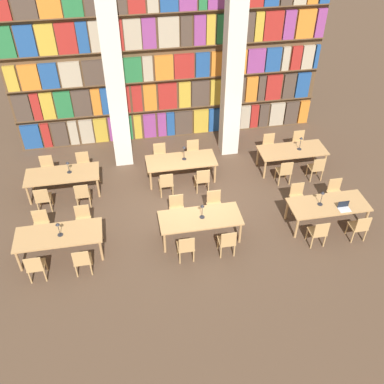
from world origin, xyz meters
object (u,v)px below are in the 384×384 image
(desk_lamp_2, at_px, (322,196))
(desk_lamp_3, at_px, (68,165))
(pillar_center, at_px, (233,69))
(reading_table_3, at_px, (62,176))
(reading_table_4, at_px, (181,162))
(chair_13, at_px, (47,168))
(chair_16, at_px, (166,183))
(chair_2, at_px, (82,260))
(desk_lamp_5, at_px, (301,141))
(chair_18, at_px, (202,179))
(chair_23, at_px, (299,143))
(chair_5, at_px, (177,209))
(chair_15, at_px, (83,165))
(chair_10, at_px, (359,227))
(chair_14, at_px, (83,194))
(chair_9, at_px, (297,197))
(chair_17, at_px, (160,156))
(chair_0, at_px, (36,266))
(desk_lamp_0, at_px, (58,227))
(desk_lamp_4, at_px, (184,150))
(reading_table_5, at_px, (292,152))
(laptop, at_px, (344,208))
(chair_4, at_px, (186,247))
(chair_1, at_px, (41,224))
(chair_12, at_px, (43,198))
(chair_20, at_px, (284,171))
(pillar_left, at_px, (115,78))
(chair_7, at_px, (214,204))
(chair_11, at_px, (335,192))
(reading_table_0, at_px, (59,236))
(chair_6, at_px, (227,241))
(chair_22, at_px, (316,168))
(chair_8, at_px, (318,232))
(reading_table_1, at_px, (200,219))

(desk_lamp_2, relative_size, desk_lamp_3, 1.17)
(pillar_center, distance_m, reading_table_3, 6.19)
(reading_table_3, height_order, reading_table_4, same)
(chair_13, xyz_separation_m, chair_16, (3.61, -1.42, 0.00))
(chair_2, relative_size, desk_lamp_5, 1.85)
(chair_13, bearing_deg, desk_lamp_2, 155.43)
(chair_18, distance_m, chair_23, 3.95)
(chair_5, relative_size, desk_lamp_2, 1.88)
(chair_15, bearing_deg, chair_10, 149.86)
(chair_14, xyz_separation_m, desk_lamp_5, (6.95, 0.73, 0.57))
(chair_9, height_order, chair_17, same)
(chair_0, relative_size, desk_lamp_0, 2.06)
(desk_lamp_4, distance_m, reading_table_5, 3.58)
(chair_18, relative_size, desk_lamp_4, 1.76)
(laptop, relative_size, chair_23, 0.37)
(chair_4, bearing_deg, chair_23, 41.70)
(reading_table_4, distance_m, chair_17, 0.97)
(chair_1, relative_size, chair_17, 1.00)
(reading_table_3, relative_size, desk_lamp_5, 4.70)
(chair_15, xyz_separation_m, chair_17, (2.49, 0.07, 0.00))
(desk_lamp_2, relative_size, reading_table_5, 0.21)
(chair_12, xyz_separation_m, chair_20, (7.34, 0.00, 0.00))
(chair_15, bearing_deg, reading_table_4, 167.55)
(pillar_left, relative_size, chair_12, 6.92)
(chair_5, relative_size, laptop, 2.71)
(chair_1, height_order, reading_table_4, chair_1)
(chair_20, bearing_deg, desk_lamp_4, 164.42)
(pillar_left, relative_size, reading_table_5, 2.73)
(chair_2, height_order, desk_lamp_3, desk_lamp_3)
(chair_7, distance_m, chair_14, 3.88)
(chair_7, relative_size, desk_lamp_4, 1.76)
(chair_9, xyz_separation_m, chair_14, (-6.16, 1.26, 0.00))
(chair_7, bearing_deg, desk_lamp_2, 163.51)
(chair_10, bearing_deg, desk_lamp_2, 137.26)
(chair_16, relative_size, reading_table_5, 0.39)
(reading_table_5, bearing_deg, chair_10, -80.30)
(chair_1, distance_m, chair_5, 3.70)
(chair_7, distance_m, chair_11, 3.62)
(reading_table_0, xyz_separation_m, chair_17, (3.02, 3.45, -0.19))
(chair_6, height_order, reading_table_5, chair_6)
(desk_lamp_2, distance_m, desk_lamp_3, 7.39)
(reading_table_5, relative_size, chair_23, 2.53)
(pillar_left, xyz_separation_m, pillar_center, (3.65, 0.00, 0.00))
(laptop, height_order, chair_22, laptop)
(chair_0, height_order, chair_5, same)
(chair_8, relative_size, chair_10, 1.00)
(pillar_left, relative_size, chair_13, 6.92)
(reading_table_1, bearing_deg, desk_lamp_0, -179.87)
(chair_12, relative_size, chair_18, 1.00)
(chair_11, xyz_separation_m, desk_lamp_5, (-0.37, 1.99, 0.57))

